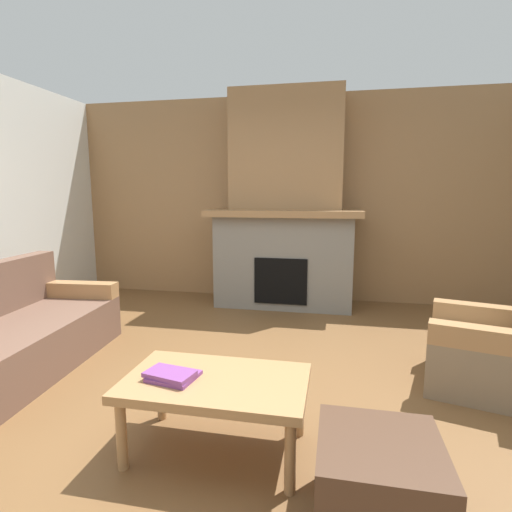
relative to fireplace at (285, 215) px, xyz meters
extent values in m
plane|color=brown|center=(0.00, -2.62, -1.16)|extent=(9.00, 9.00, 0.00)
cube|color=#997047|center=(0.00, 0.38, 0.19)|extent=(6.00, 0.12, 2.70)
cube|color=gray|center=(0.00, -0.03, -0.59)|extent=(1.70, 0.70, 1.15)
cube|color=black|center=(0.00, -0.36, -0.78)|extent=(0.64, 0.08, 0.56)
cube|color=#997047|center=(0.00, -0.08, 0.03)|extent=(1.90, 0.82, 0.08)
cube|color=#997047|center=(0.00, 0.07, 0.80)|extent=(1.40, 0.50, 1.47)
cube|color=brown|center=(-1.85, -2.42, -0.96)|extent=(0.98, 1.86, 0.40)
cube|color=#A87A4C|center=(-1.91, -1.60, -0.69)|extent=(0.85, 0.22, 0.15)
cube|color=#847056|center=(1.75, -1.99, -0.96)|extent=(0.93, 0.93, 0.40)
cube|color=#A87A4C|center=(1.83, -1.69, -0.69)|extent=(0.77, 0.34, 0.15)
cube|color=#A87A4C|center=(1.66, -2.29, -0.69)|extent=(0.77, 0.34, 0.15)
cube|color=#A87A4C|center=(0.02, -3.10, -0.76)|extent=(1.00, 0.60, 0.05)
cylinder|color=#A87A4C|center=(-0.42, -3.34, -0.97)|extent=(0.06, 0.06, 0.38)
cylinder|color=#A87A4C|center=(0.46, -3.34, -0.97)|extent=(0.06, 0.06, 0.38)
cylinder|color=#A87A4C|center=(-0.42, -2.86, -0.97)|extent=(0.06, 0.06, 0.38)
cylinder|color=#A87A4C|center=(0.46, -2.86, -0.97)|extent=(0.06, 0.06, 0.38)
cube|color=#4C3323|center=(0.85, -3.46, -0.96)|extent=(0.52, 0.52, 0.40)
cube|color=#7A3D84|center=(-0.20, -3.14, -0.72)|extent=(0.28, 0.25, 0.02)
cube|color=#7A3D84|center=(-0.22, -3.16, -0.70)|extent=(0.29, 0.21, 0.03)
camera|label=1|loc=(0.64, -5.06, 0.27)|focal=27.98mm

